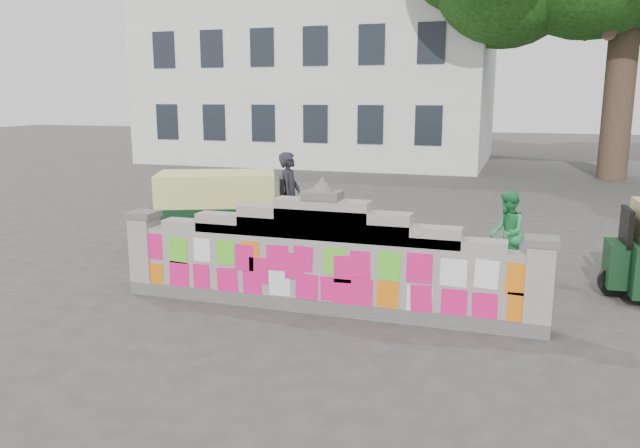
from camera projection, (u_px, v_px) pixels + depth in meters
The scene contains 7 objects.
ground at pixel (322, 310), 9.32m from camera, with size 100.00×100.00×0.00m, color #383533.
parapet_wall at pixel (322, 262), 9.16m from camera, with size 6.48×0.44×2.01m.
building at pixel (324, 79), 31.12m from camera, with size 16.00×10.00×8.90m.
cyclist_bike at pixel (290, 225), 12.85m from camera, with size 0.70×2.01×1.06m, color black.
cyclist_rider at pixel (290, 208), 12.78m from camera, with size 0.65×0.43×1.79m, color black.
pedestrian at pixel (507, 233), 11.07m from camera, with size 0.74×0.57×1.52m, color green.
rickshaw_left at pixel (221, 211), 12.70m from camera, with size 3.03×2.25×1.64m.
Camera 1 is at (2.73, -8.44, 3.13)m, focal length 35.00 mm.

